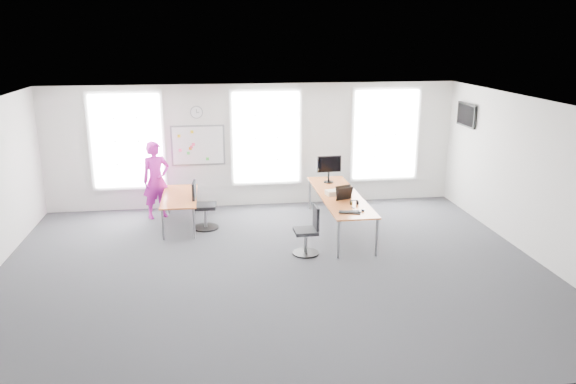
{
  "coord_description": "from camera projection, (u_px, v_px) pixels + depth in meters",
  "views": [
    {
      "loc": [
        -1.03,
        -9.47,
        4.19
      ],
      "look_at": [
        0.45,
        1.2,
        1.1
      ],
      "focal_mm": 35.0,
      "sensor_mm": 36.0,
      "label": 1
    }
  ],
  "objects": [
    {
      "name": "paper_stack",
      "position": [
        333.0,
        193.0,
        12.1
      ],
      "size": [
        0.34,
        0.29,
        0.1
      ],
      "primitive_type": "cube",
      "rotation": [
        0.0,
        0.0,
        0.25
      ],
      "color": "beige",
      "rests_on": "desk_right"
    },
    {
      "name": "window_right",
      "position": [
        385.0,
        135.0,
        14.06
      ],
      "size": [
        1.6,
        0.06,
        2.2
      ],
      "primitive_type": "cube",
      "color": "white",
      "rests_on": "wall_back"
    },
    {
      "name": "window_mid",
      "position": [
        266.0,
        138.0,
        13.66
      ],
      "size": [
        1.6,
        0.06,
        2.2
      ],
      "primitive_type": "cube",
      "color": "white",
      "rests_on": "wall_back"
    },
    {
      "name": "ceiling",
      "position": [
        271.0,
        105.0,
        9.48
      ],
      "size": [
        10.0,
        10.0,
        0.0
      ],
      "primitive_type": "plane",
      "rotation": [
        3.14,
        0.0,
        0.0
      ],
      "color": "silver",
      "rests_on": "ground"
    },
    {
      "name": "chair_left",
      "position": [
        202.0,
        208.0,
        12.28
      ],
      "size": [
        0.57,
        0.57,
        1.07
      ],
      "rotation": [
        0.0,
        0.0,
        1.51
      ],
      "color": "black",
      "rests_on": "ground"
    },
    {
      "name": "wall_clock",
      "position": [
        197.0,
        112.0,
        13.26
      ],
      "size": [
        0.3,
        0.04,
        0.3
      ],
      "primitive_type": "cylinder",
      "rotation": [
        1.57,
        0.0,
        0.0
      ],
      "color": "gray",
      "rests_on": "wall_back"
    },
    {
      "name": "tv",
      "position": [
        467.0,
        115.0,
        13.19
      ],
      "size": [
        0.06,
        0.9,
        0.55
      ],
      "primitive_type": "cube",
      "color": "black",
      "rests_on": "wall_right"
    },
    {
      "name": "chair_right",
      "position": [
        309.0,
        233.0,
        10.87
      ],
      "size": [
        0.52,
        0.52,
        0.97
      ],
      "rotation": [
        0.0,
        0.0,
        -1.55
      ],
      "color": "black",
      "rests_on": "ground"
    },
    {
      "name": "laptop_sleeve",
      "position": [
        344.0,
        193.0,
        11.71
      ],
      "size": [
        0.38,
        0.31,
        0.3
      ],
      "rotation": [
        0.0,
        0.0,
        0.34
      ],
      "color": "black",
      "rests_on": "desk_right"
    },
    {
      "name": "desk_left",
      "position": [
        180.0,
        198.0,
        12.43
      ],
      "size": [
        0.76,
        1.9,
        0.69
      ],
      "color": "#BF6D32",
      "rests_on": "ground"
    },
    {
      "name": "headphones",
      "position": [
        354.0,
        202.0,
        11.41
      ],
      "size": [
        0.17,
        0.09,
        0.1
      ],
      "rotation": [
        0.0,
        0.0,
        -0.3
      ],
      "color": "black",
      "rests_on": "desk_right"
    },
    {
      "name": "monitor",
      "position": [
        329.0,
        167.0,
        12.99
      ],
      "size": [
        0.57,
        0.23,
        0.63
      ],
      "rotation": [
        0.0,
        0.0,
        0.05
      ],
      "color": "black",
      "rests_on": "desk_right"
    },
    {
      "name": "lens_cap",
      "position": [
        353.0,
        208.0,
        11.22
      ],
      "size": [
        0.09,
        0.09,
        0.01
      ],
      "primitive_type": "cylinder",
      "rotation": [
        0.0,
        0.0,
        -0.3
      ],
      "color": "black",
      "rests_on": "desk_right"
    },
    {
      "name": "keyboard",
      "position": [
        350.0,
        212.0,
        10.91
      ],
      "size": [
        0.45,
        0.28,
        0.02
      ],
      "primitive_type": "cube",
      "rotation": [
        0.0,
        0.0,
        -0.34
      ],
      "color": "black",
      "rests_on": "desk_right"
    },
    {
      "name": "whiteboard",
      "position": [
        198.0,
        145.0,
        13.48
      ],
      "size": [
        1.2,
        0.03,
        0.9
      ],
      "primitive_type": "cube",
      "color": "white",
      "rests_on": "wall_back"
    },
    {
      "name": "wall_front",
      "position": [
        313.0,
        289.0,
        6.09
      ],
      "size": [
        10.0,
        0.0,
        10.0
      ],
      "primitive_type": "plane",
      "rotation": [
        -1.57,
        0.0,
        0.0
      ],
      "color": "white",
      "rests_on": "ground"
    },
    {
      "name": "wall_back",
      "position": [
        254.0,
        146.0,
        13.7
      ],
      "size": [
        10.0,
        0.0,
        10.0
      ],
      "primitive_type": "plane",
      "rotation": [
        1.57,
        0.0,
        0.0
      ],
      "color": "white",
      "rests_on": "ground"
    },
    {
      "name": "desk_right",
      "position": [
        340.0,
        197.0,
        12.11
      ],
      "size": [
        0.87,
        3.25,
        0.79
      ],
      "color": "#BF6D32",
      "rests_on": "ground"
    },
    {
      "name": "wall_right",
      "position": [
        536.0,
        180.0,
        10.56
      ],
      "size": [
        0.0,
        10.0,
        10.0
      ],
      "primitive_type": "plane",
      "rotation": [
        1.57,
        0.0,
        -1.57
      ],
      "color": "white",
      "rests_on": "ground"
    },
    {
      "name": "person",
      "position": [
        156.0,
        180.0,
        12.91
      ],
      "size": [
        0.77,
        0.66,
        1.8
      ],
      "primitive_type": "imported",
      "rotation": [
        0.0,
        0.0,
        0.43
      ],
      "color": "#C21DA4",
      "rests_on": "ground"
    },
    {
      "name": "floor",
      "position": [
        273.0,
        268.0,
        10.31
      ],
      "size": [
        10.0,
        10.0,
        0.0
      ],
      "primitive_type": "plane",
      "color": "#29292E",
      "rests_on": "ground"
    },
    {
      "name": "mouse",
      "position": [
        363.0,
        210.0,
        11.0
      ],
      "size": [
        0.09,
        0.12,
        0.04
      ],
      "primitive_type": "ellipsoid",
      "rotation": [
        0.0,
        0.0,
        0.18
      ],
      "color": "black",
      "rests_on": "desk_right"
    },
    {
      "name": "window_left",
      "position": [
        127.0,
        141.0,
        13.22
      ],
      "size": [
        1.6,
        0.06,
        2.2
      ],
      "primitive_type": "cube",
      "color": "white",
      "rests_on": "wall_back"
    }
  ]
}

